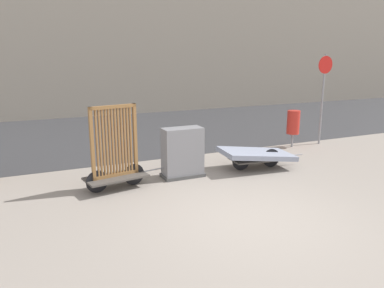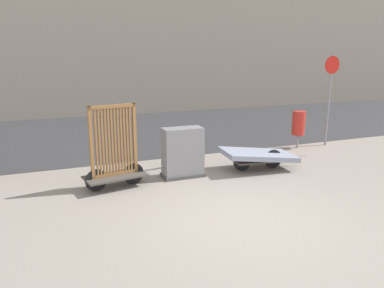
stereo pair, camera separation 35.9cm
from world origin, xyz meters
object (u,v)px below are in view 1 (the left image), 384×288
Objects in this scene: trash_bin at (293,122)px; sign_post at (323,87)px; bike_cart_with_mattress at (257,155)px; bike_cart_with_bedframe at (115,159)px; utility_cabinet at (183,154)px.

sign_post is at bearing -0.38° from trash_bin.
bike_cart_with_mattress is 2.78m from trash_bin.
bike_cart_with_bedframe is 0.72× the size of sign_post.
bike_cart_with_bedframe is at bearing -165.88° from trash_bin.
utility_cabinet reaches higher than trash_bin.
bike_cart_with_bedframe is 1.73× the size of utility_cabinet.
utility_cabinet is 5.68m from sign_post.
utility_cabinet is (-1.97, 0.16, 0.19)m from bike_cart_with_mattress.
bike_cart_with_mattress is 0.81× the size of sign_post.
utility_cabinet is 4.49m from trash_bin.
trash_bin reaches higher than bike_cart_with_mattress.
bike_cart_with_bedframe is 1.63m from utility_cabinet.
sign_post is at bearing 1.18° from bike_cart_with_bedframe.
sign_post is at bearing 13.74° from utility_cabinet.
bike_cart_with_bedframe reaches higher than bike_cart_with_mattress.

